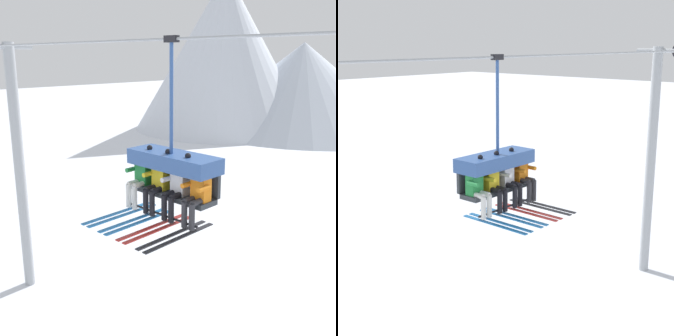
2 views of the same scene
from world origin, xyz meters
The scene contains 7 objects.
lift_tower_far centered at (8.53, -0.02, 4.49)m, with size 0.36×1.88×8.65m.
lift_cable centered at (-0.12, -0.80, 8.37)m, with size 19.31×0.05×0.05m.
chairlift_chair centered at (-0.86, -0.73, 6.02)m, with size 1.93×0.74×3.29m.
skier_green centered at (-1.62, -0.94, 5.72)m, with size 0.48×1.70×1.34m.
skier_yellow centered at (-1.11, -0.94, 5.72)m, with size 0.48×1.70×1.34m.
skier_white centered at (-0.61, -0.94, 5.72)m, with size 0.48×1.70×1.34m.
skier_orange centered at (-0.11, -0.95, 5.70)m, with size 0.46×1.70×1.23m.
Camera 2 is at (-9.04, -8.15, 8.69)m, focal length 55.00 mm.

